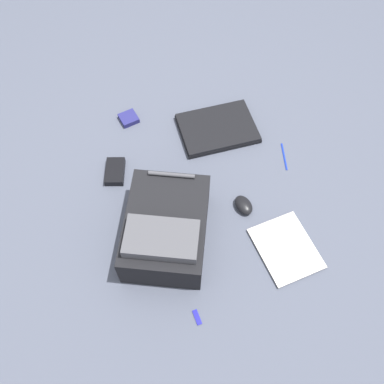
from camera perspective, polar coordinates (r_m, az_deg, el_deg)
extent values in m
plane|color=#4C5160|center=(1.84, 0.06, -0.89)|extent=(3.43, 3.43, 0.00)
cube|color=black|center=(1.69, -3.38, -4.72)|extent=(0.43, 0.49, 0.16)
cube|color=#4C4C51|center=(1.55, -4.02, -6.09)|extent=(0.30, 0.23, 0.04)
cylinder|color=#4C4C51|center=(1.70, -2.70, 2.28)|extent=(0.18, 0.08, 0.02)
cube|color=black|center=(2.04, 3.34, 8.21)|extent=(0.35, 0.26, 0.02)
cube|color=black|center=(2.03, 3.37, 8.49)|extent=(0.35, 0.25, 0.01)
cube|color=silver|center=(1.77, 12.16, -7.25)|extent=(0.24, 0.28, 0.01)
cube|color=silver|center=(1.76, 12.20, -7.16)|extent=(0.25, 0.29, 0.00)
ellipsoid|color=black|center=(1.81, 6.75, -1.71)|extent=(0.08, 0.11, 0.04)
cube|color=black|center=(1.92, -10.02, 2.65)|extent=(0.11, 0.15, 0.03)
cylinder|color=#1933B2|center=(1.99, 11.97, 4.60)|extent=(0.04, 0.14, 0.01)
cube|color=navy|center=(2.10, -8.27, 9.50)|extent=(0.10, 0.10, 0.02)
cube|color=#191999|center=(1.64, 0.67, -16.03)|extent=(0.02, 0.06, 0.01)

